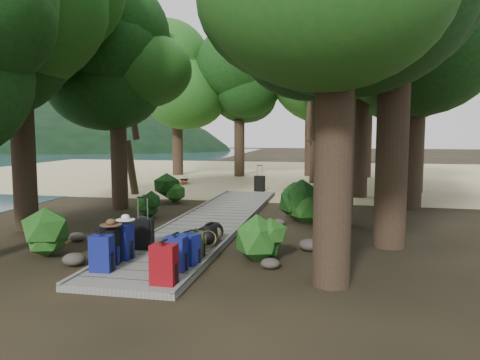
% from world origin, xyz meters
% --- Properties ---
extents(ground, '(120.00, 120.00, 0.00)m').
position_xyz_m(ground, '(0.00, 0.00, 0.00)').
color(ground, '#322819').
rests_on(ground, ground).
extents(sand_beach, '(40.00, 22.00, 0.02)m').
position_xyz_m(sand_beach, '(0.00, 16.00, 0.01)').
color(sand_beach, '#C6B886').
rests_on(sand_beach, ground).
extents(distant_hill, '(32.00, 16.00, 12.00)m').
position_xyz_m(distant_hill, '(-40.00, 48.00, 0.00)').
color(distant_hill, black).
rests_on(distant_hill, ground).
extents(boardwalk, '(2.00, 12.00, 0.12)m').
position_xyz_m(boardwalk, '(0.00, 1.00, 0.06)').
color(boardwalk, slate).
rests_on(boardwalk, ground).
extents(backpack_left_a, '(0.39, 0.28, 0.71)m').
position_xyz_m(backpack_left_a, '(-0.63, -4.17, 0.48)').
color(backpack_left_a, navy).
rests_on(backpack_left_a, boardwalk).
extents(backpack_left_b, '(0.40, 0.29, 0.72)m').
position_xyz_m(backpack_left_b, '(-0.74, -3.72, 0.48)').
color(backpack_left_b, black).
rests_on(backpack_left_b, boardwalk).
extents(backpack_left_c, '(0.45, 0.36, 0.75)m').
position_xyz_m(backpack_left_c, '(-0.66, -3.35, 0.50)').
color(backpack_left_c, navy).
rests_on(backpack_left_c, boardwalk).
extents(backpack_right_a, '(0.41, 0.29, 0.72)m').
position_xyz_m(backpack_right_a, '(0.69, -4.61, 0.48)').
color(backpack_right_a, maroon).
rests_on(backpack_right_a, boardwalk).
extents(backpack_right_b, '(0.40, 0.29, 0.68)m').
position_xyz_m(backpack_right_b, '(0.62, -3.87, 0.46)').
color(backpack_right_b, navy).
rests_on(backpack_right_b, boardwalk).
extents(backpack_right_c, '(0.45, 0.39, 0.63)m').
position_xyz_m(backpack_right_c, '(0.73, -3.43, 0.44)').
color(backpack_right_c, navy).
rests_on(backpack_right_c, boardwalk).
extents(backpack_right_d, '(0.38, 0.31, 0.53)m').
position_xyz_m(backpack_right_d, '(0.68, -2.87, 0.38)').
color(backpack_right_d, '#323A17').
rests_on(backpack_right_d, boardwalk).
extents(duffel_right_khaki, '(0.51, 0.63, 0.36)m').
position_xyz_m(duffel_right_khaki, '(0.67, -1.92, 0.30)').
color(duffel_right_khaki, brown).
rests_on(duffel_right_khaki, boardwalk).
extents(duffel_right_black, '(0.50, 0.70, 0.41)m').
position_xyz_m(duffel_right_black, '(0.66, -1.75, 0.32)').
color(duffel_right_black, black).
rests_on(duffel_right_black, boardwalk).
extents(suitcase_on_boardwalk, '(0.45, 0.29, 0.65)m').
position_xyz_m(suitcase_on_boardwalk, '(-0.54, -2.57, 0.44)').
color(suitcase_on_boardwalk, black).
rests_on(suitcase_on_boardwalk, boardwalk).
extents(lone_suitcase_on_sand, '(0.46, 0.31, 0.67)m').
position_xyz_m(lone_suitcase_on_sand, '(0.23, 7.95, 0.35)').
color(lone_suitcase_on_sand, black).
rests_on(lone_suitcase_on_sand, sand_beach).
extents(hat_brown, '(0.41, 0.41, 0.12)m').
position_xyz_m(hat_brown, '(-0.70, -3.67, 0.90)').
color(hat_brown, '#51351E').
rests_on(hat_brown, backpack_left_b).
extents(hat_white, '(0.36, 0.36, 0.12)m').
position_xyz_m(hat_white, '(-0.58, -3.30, 0.93)').
color(hat_white, silver).
rests_on(hat_white, backpack_left_c).
extents(kayak, '(1.10, 3.06, 0.30)m').
position_xyz_m(kayak, '(-3.84, 10.11, 0.17)').
color(kayak, '#A02A0D').
rests_on(kayak, sand_beach).
extents(sun_lounger, '(1.10, 2.08, 0.64)m').
position_xyz_m(sun_lounger, '(3.39, 9.14, 0.34)').
color(sun_lounger, silver).
rests_on(sun_lounger, sand_beach).
extents(tree_right_a, '(5.37, 5.37, 8.94)m').
position_xyz_m(tree_right_a, '(3.32, -3.76, 4.47)').
color(tree_right_a, black).
rests_on(tree_right_a, ground).
extents(tree_right_b, '(5.57, 5.57, 9.94)m').
position_xyz_m(tree_right_b, '(4.57, -0.82, 4.97)').
color(tree_right_b, black).
rests_on(tree_right_b, ground).
extents(tree_right_c, '(5.64, 5.64, 9.76)m').
position_xyz_m(tree_right_c, '(3.53, 1.60, 4.88)').
color(tree_right_c, black).
rests_on(tree_right_c, ground).
extents(tree_right_d, '(5.50, 5.50, 10.09)m').
position_xyz_m(tree_right_d, '(5.83, 4.69, 5.05)').
color(tree_right_d, black).
rests_on(tree_right_d, ground).
extents(tree_right_e, '(5.50, 5.50, 9.89)m').
position_xyz_m(tree_right_e, '(4.25, 7.12, 4.95)').
color(tree_right_e, black).
rests_on(tree_right_e, ground).
extents(tree_right_f, '(5.43, 5.43, 9.69)m').
position_xyz_m(tree_right_f, '(6.64, 9.02, 4.85)').
color(tree_right_f, black).
rests_on(tree_right_f, ground).
extents(tree_left_b, '(4.78, 4.78, 8.60)m').
position_xyz_m(tree_left_b, '(-4.59, -0.76, 4.30)').
color(tree_left_b, black).
rests_on(tree_left_b, ground).
extents(tree_left_c, '(4.39, 4.39, 7.63)m').
position_xyz_m(tree_left_c, '(-3.65, 2.78, 3.82)').
color(tree_left_c, black).
rests_on(tree_left_c, ground).
extents(tree_back_a, '(4.84, 4.84, 8.37)m').
position_xyz_m(tree_back_a, '(-1.98, 14.44, 4.18)').
color(tree_back_a, black).
rests_on(tree_back_a, ground).
extents(tree_back_b, '(6.13, 6.13, 10.95)m').
position_xyz_m(tree_back_b, '(2.02, 15.45, 5.48)').
color(tree_back_b, black).
rests_on(tree_back_b, ground).
extents(tree_back_c, '(5.61, 5.61, 10.10)m').
position_xyz_m(tree_back_c, '(4.97, 15.30, 5.05)').
color(tree_back_c, black).
rests_on(tree_back_c, ground).
extents(tree_back_d, '(5.27, 5.27, 8.79)m').
position_xyz_m(tree_back_d, '(-5.68, 14.53, 4.39)').
color(tree_back_d, black).
rests_on(tree_back_d, ground).
extents(palm_right_a, '(3.90, 3.90, 6.64)m').
position_xyz_m(palm_right_a, '(2.92, 6.21, 3.32)').
color(palm_right_a, '#163910').
rests_on(palm_right_a, ground).
extents(palm_right_b, '(4.23, 4.23, 8.18)m').
position_xyz_m(palm_right_b, '(4.65, 11.51, 4.09)').
color(palm_right_b, '#163910').
rests_on(palm_right_b, ground).
extents(palm_right_c, '(3.89, 3.89, 6.19)m').
position_xyz_m(palm_right_c, '(2.47, 11.93, 3.09)').
color(palm_right_c, '#163910').
rests_on(palm_right_c, ground).
extents(palm_left_a, '(4.19, 4.19, 6.66)m').
position_xyz_m(palm_left_a, '(-4.87, 6.10, 3.33)').
color(palm_left_a, '#163910').
rests_on(palm_left_a, ground).
extents(rock_left_a, '(0.45, 0.40, 0.25)m').
position_xyz_m(rock_left_a, '(-1.53, -3.59, 0.12)').
color(rock_left_a, '#4C473F').
rests_on(rock_left_a, ground).
extents(rock_left_b, '(0.39, 0.35, 0.21)m').
position_xyz_m(rock_left_b, '(-2.55, -1.76, 0.11)').
color(rock_left_b, '#4C473F').
rests_on(rock_left_b, ground).
extents(rock_left_c, '(0.49, 0.44, 0.27)m').
position_xyz_m(rock_left_c, '(-1.79, 0.23, 0.13)').
color(rock_left_c, '#4C473F').
rests_on(rock_left_c, ground).
extents(rock_left_d, '(0.26, 0.23, 0.14)m').
position_xyz_m(rock_left_d, '(-2.53, 2.87, 0.07)').
color(rock_left_d, '#4C473F').
rests_on(rock_left_d, ground).
extents(rock_right_a, '(0.36, 0.33, 0.20)m').
position_xyz_m(rock_right_a, '(2.19, -3.03, 0.10)').
color(rock_right_a, '#4C473F').
rests_on(rock_right_a, ground).
extents(rock_right_b, '(0.48, 0.43, 0.26)m').
position_xyz_m(rock_right_b, '(2.85, -1.56, 0.13)').
color(rock_right_b, '#4C473F').
rests_on(rock_right_b, ground).
extents(rock_right_c, '(0.34, 0.31, 0.19)m').
position_xyz_m(rock_right_c, '(1.89, 1.00, 0.09)').
color(rock_right_c, '#4C473F').
rests_on(rock_right_c, ground).
extents(rock_right_d, '(0.61, 0.55, 0.34)m').
position_xyz_m(rock_right_d, '(2.97, 4.38, 0.17)').
color(rock_right_d, '#4C473F').
rests_on(rock_right_d, ground).
extents(shrub_left_a, '(1.04, 1.04, 0.94)m').
position_xyz_m(shrub_left_a, '(-2.43, -3.02, 0.47)').
color(shrub_left_a, '#1A5218').
rests_on(shrub_left_a, ground).
extents(shrub_left_b, '(0.80, 0.80, 0.72)m').
position_xyz_m(shrub_left_b, '(-2.09, 1.50, 0.36)').
color(shrub_left_b, '#1A5218').
rests_on(shrub_left_b, ground).
extents(shrub_left_c, '(1.08, 1.08, 0.97)m').
position_xyz_m(shrub_left_c, '(-2.47, 4.50, 0.49)').
color(shrub_left_c, '#1A5218').
rests_on(shrub_left_c, ground).
extents(shrub_right_a, '(0.94, 0.94, 0.85)m').
position_xyz_m(shrub_right_a, '(1.96, -2.41, 0.42)').
color(shrub_right_a, '#1A5218').
rests_on(shrub_right_a, ground).
extents(shrub_right_b, '(1.28, 1.28, 1.15)m').
position_xyz_m(shrub_right_b, '(2.38, 1.67, 0.58)').
color(shrub_right_b, '#1A5218').
rests_on(shrub_right_b, ground).
extents(shrub_right_c, '(0.85, 0.85, 0.76)m').
position_xyz_m(shrub_right_c, '(1.98, 5.51, 0.38)').
color(shrub_right_c, '#1A5218').
rests_on(shrub_right_c, ground).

